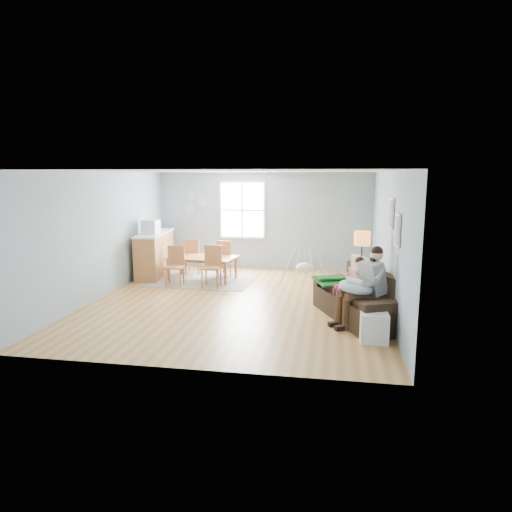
% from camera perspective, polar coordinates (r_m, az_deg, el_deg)
% --- Properties ---
extents(room, '(8.40, 9.40, 3.90)m').
position_cam_1_polar(room, '(9.35, -2.32, 8.82)').
color(room, '#A46A3A').
extents(window, '(1.32, 0.08, 1.62)m').
position_cam_1_polar(window, '(12.90, -1.72, 5.76)').
color(window, white).
rests_on(window, room).
extents(pictures, '(0.05, 1.34, 0.74)m').
position_cam_1_polar(pictures, '(8.20, 16.88, 4.22)').
color(pictures, white).
rests_on(pictures, room).
extents(wall_plates, '(0.67, 0.02, 0.66)m').
position_cam_1_polar(wall_plates, '(13.24, -7.72, 6.56)').
color(wall_plates, '#95ACB2').
rests_on(wall_plates, room).
extents(sofa, '(1.76, 2.39, 0.89)m').
position_cam_1_polar(sofa, '(8.66, 13.16, -5.67)').
color(sofa, black).
rests_on(sofa, room).
extents(green_throw, '(1.22, 1.10, 0.04)m').
position_cam_1_polar(green_throw, '(9.20, 10.64, -3.04)').
color(green_throw, '#145A1D').
rests_on(green_throw, sofa).
extents(beige_pillow, '(0.35, 0.53, 0.52)m').
position_cam_1_polar(beige_pillow, '(9.15, 12.89, -1.67)').
color(beige_pillow, tan).
rests_on(beige_pillow, sofa).
extents(father, '(1.03, 0.82, 1.41)m').
position_cam_1_polar(father, '(8.22, 13.43, -3.37)').
color(father, gray).
rests_on(father, sofa).
extents(nursing_pillow, '(0.75, 0.74, 0.24)m').
position_cam_1_polar(nursing_pillow, '(8.16, 12.38, -3.86)').
color(nursing_pillow, '#AABED5').
rests_on(nursing_pillow, father).
extents(infant, '(0.34, 0.37, 0.15)m').
position_cam_1_polar(infant, '(8.16, 12.23, -3.18)').
color(infant, silver).
rests_on(infant, nursing_pillow).
extents(toddler, '(0.62, 0.47, 0.92)m').
position_cam_1_polar(toddler, '(8.70, 12.16, -2.54)').
color(toddler, white).
rests_on(toddler, sofa).
extents(floor_lamp, '(0.31, 0.31, 1.56)m').
position_cam_1_polar(floor_lamp, '(9.08, 13.12, 1.36)').
color(floor_lamp, black).
rests_on(floor_lamp, room).
extents(storage_cube, '(0.44, 0.39, 0.48)m').
position_cam_1_polar(storage_cube, '(7.56, 14.46, -8.65)').
color(storage_cube, white).
rests_on(storage_cube, room).
extents(rug, '(2.58, 1.99, 0.01)m').
position_cam_1_polar(rug, '(11.67, -6.74, -2.95)').
color(rug, gray).
rests_on(rug, room).
extents(dining_table, '(1.79, 1.14, 0.59)m').
position_cam_1_polar(dining_table, '(11.60, -6.77, -1.55)').
color(dining_table, '#915F2F').
rests_on(dining_table, rug).
extents(chair_sw, '(0.47, 0.47, 0.95)m').
position_cam_1_polar(chair_sw, '(11.13, -10.06, -0.87)').
color(chair_sw, '#A56538').
rests_on(chair_sw, rug).
extents(chair_se, '(0.45, 0.45, 0.98)m').
position_cam_1_polar(chair_se, '(10.84, -5.50, -0.93)').
color(chair_se, '#A56538').
rests_on(chair_se, rug).
extents(chair_nw, '(0.44, 0.44, 0.95)m').
position_cam_1_polar(chair_nw, '(12.28, -7.92, 0.24)').
color(chair_nw, '#A56538').
rests_on(chair_nw, rug).
extents(chair_ne, '(0.48, 0.48, 0.94)m').
position_cam_1_polar(chair_ne, '(12.02, -3.86, 0.06)').
color(chair_ne, '#A56538').
rests_on(chair_ne, rug).
extents(counter, '(0.83, 2.09, 1.14)m').
position_cam_1_polar(counter, '(12.37, -12.50, 0.33)').
color(counter, '#915F2F').
rests_on(counter, room).
extents(monitor, '(0.39, 0.37, 0.36)m').
position_cam_1_polar(monitor, '(11.90, -13.05, 3.55)').
color(monitor, silver).
rests_on(monitor, counter).
extents(baby_swing, '(1.16, 1.17, 0.96)m').
position_cam_1_polar(baby_swing, '(11.13, 6.07, -1.34)').
color(baby_swing, silver).
rests_on(baby_swing, room).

